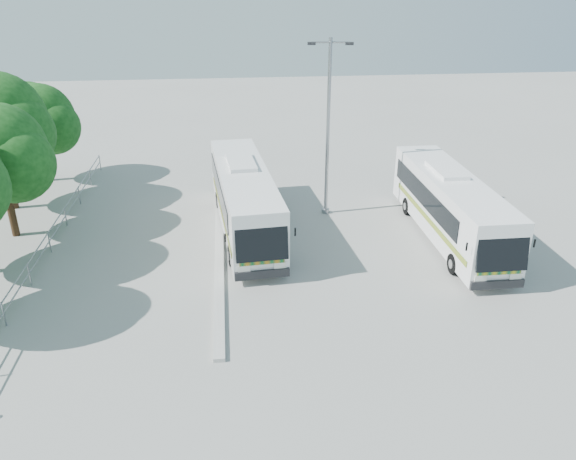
{
  "coord_description": "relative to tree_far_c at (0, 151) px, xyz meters",
  "views": [
    {
      "loc": [
        -1.71,
        -21.15,
        11.66
      ],
      "look_at": [
        0.77,
        1.12,
        1.43
      ],
      "focal_mm": 35.0,
      "sensor_mm": 36.0,
      "label": 1
    }
  ],
  "objects": [
    {
      "name": "coach_adjacent",
      "position": [
        20.78,
        -2.61,
        -2.58
      ],
      "size": [
        2.34,
        11.01,
        3.05
      ],
      "rotation": [
        0.0,
        0.0,
        -0.0
      ],
      "color": "white",
      "rests_on": "ground"
    },
    {
      "name": "railing",
      "position": [
        2.12,
        -1.1,
        -3.52
      ],
      "size": [
        0.06,
        22.0,
        1.0
      ],
      "color": "gray",
      "rests_on": "ground"
    },
    {
      "name": "tree_far_e",
      "position": [
        -0.51,
        8.2,
        -0.37
      ],
      "size": [
        4.54,
        4.28,
        5.92
      ],
      "color": "#382314",
      "rests_on": "ground"
    },
    {
      "name": "kerb_divider",
      "position": [
        9.82,
        -3.1,
        -4.18
      ],
      "size": [
        0.4,
        16.0,
        0.15
      ],
      "primitive_type": "cube",
      "color": "#B2B2AD",
      "rests_on": "ground"
    },
    {
      "name": "lamppost",
      "position": [
        15.49,
        1.14,
        0.69
      ],
      "size": [
        2.19,
        0.48,
        8.96
      ],
      "rotation": [
        0.0,
        0.0,
        -0.13
      ],
      "color": "gray",
      "rests_on": "ground"
    },
    {
      "name": "tree_far_c",
      "position": [
        0.0,
        0.0,
        0.0
      ],
      "size": [
        4.97,
        4.69,
        6.49
      ],
      "color": "#382314",
      "rests_on": "ground"
    },
    {
      "name": "coach_main",
      "position": [
        11.12,
        -0.64,
        -2.54
      ],
      "size": [
        3.24,
        11.48,
        3.14
      ],
      "rotation": [
        0.0,
        0.0,
        0.09
      ],
      "color": "silver",
      "rests_on": "ground"
    },
    {
      "name": "ground",
      "position": [
        12.12,
        -5.1,
        -4.26
      ],
      "size": [
        100.0,
        100.0,
        0.0
      ],
      "primitive_type": "plane",
      "color": "gray",
      "rests_on": "ground"
    }
  ]
}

